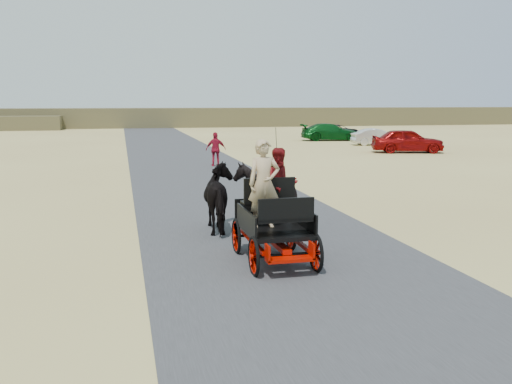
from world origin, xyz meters
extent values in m
plane|color=tan|center=(0.00, 0.00, 0.00)|extent=(140.00, 140.00, 0.00)
cube|color=#38383A|center=(0.00, 0.00, 0.01)|extent=(6.00, 140.00, 0.01)
cube|color=brown|center=(0.00, 62.00, 1.20)|extent=(140.00, 6.00, 2.40)
imported|color=black|center=(-0.88, 2.22, 0.85)|extent=(0.91, 2.01, 1.70)
imported|color=black|center=(0.22, 2.22, 0.85)|extent=(1.37, 1.54, 1.70)
imported|color=tan|center=(-0.53, -0.73, 1.62)|extent=(0.66, 0.43, 1.80)
imported|color=#660C0F|center=(-0.03, -0.18, 1.51)|extent=(0.77, 0.60, 1.58)
imported|color=maroon|center=(1.33, 16.69, 0.86)|extent=(1.02, 0.46, 1.73)
imported|color=maroon|center=(14.56, 21.54, 0.77)|extent=(4.84, 2.98, 1.54)
imported|color=silver|center=(15.37, 27.81, 0.62)|extent=(3.89, 1.78, 1.24)
imported|color=#0C4C19|center=(13.78, 33.39, 0.71)|extent=(5.12, 2.58, 1.43)
imported|color=black|center=(16.29, 37.82, 0.56)|extent=(4.08, 1.97, 1.12)
camera|label=1|loc=(-3.31, -11.84, 3.28)|focal=40.00mm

